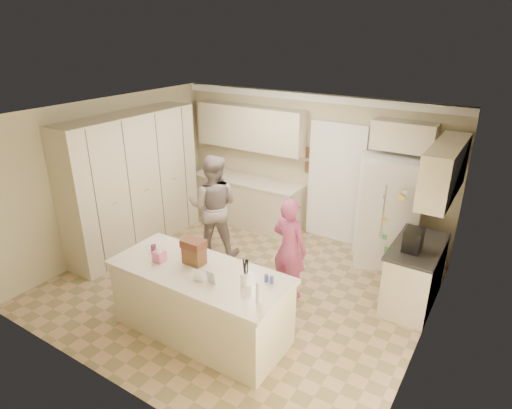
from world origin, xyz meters
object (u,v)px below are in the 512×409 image
Objects in this scene: tissue_box at (159,256)px; teen_girl at (289,248)px; utensil_crock at (246,278)px; teen_boy at (213,206)px; dollhouse_body at (194,255)px; coffee_maker at (413,240)px; refrigerator at (386,211)px; island_base at (201,303)px.

tissue_box is 0.09× the size of teen_girl.
utensil_crock is at bearing 7.13° from tissue_box.
utensil_crock is 0.09× the size of teen_boy.
utensil_crock is 0.58× the size of dollhouse_body.
coffee_maker is 2.84m from dollhouse_body.
coffee_maker is 0.17× the size of teen_boy.
refrigerator is 0.82× the size of island_base.
island_base is at bearing 97.91° from teen_boy.
teen_boy reaches higher than teen_girl.
dollhouse_body is at bearing 69.06° from teen_girl.
teen_girl is at bearing 61.85° from dollhouse_body.
teen_boy is (-2.51, -1.27, -0.02)m from refrigerator.
utensil_crock is at bearing 102.87° from teen_girl.
teen_boy is at bearing 120.73° from dollhouse_body.
teen_boy is at bearing 136.28° from utensil_crock.
teen_girl reaches higher than coffee_maker.
coffee_maker reaches higher than utensil_crock.
utensil_crock is at bearing 111.32° from teen_boy.
dollhouse_body is 1.93m from teen_boy.
utensil_crock is 1.07× the size of tissue_box.
utensil_crock is at bearing -127.12° from coffee_maker.
dollhouse_body is (-1.52, -2.93, 0.14)m from refrigerator.
refrigerator is 3.36m from island_base.
dollhouse_body is 0.15× the size of teen_boy.
utensil_crock is at bearing -3.58° from dollhouse_body.
tissue_box is 0.45m from dollhouse_body.
island_base is at bearing -175.60° from utensil_crock.
refrigerator is at bearing -109.77° from teen_girl.
dollhouse_body reaches higher than utensil_crock.
coffee_maker is (0.68, -1.13, 0.17)m from refrigerator.
tissue_box is (-1.20, -0.15, -0.00)m from utensil_crock.
dollhouse_body is 0.17× the size of teen_girl.
tissue_box is at bearing -169.70° from island_base.
teen_girl is (0.67, 1.25, -0.28)m from dollhouse_body.
utensil_crock is (0.65, 0.05, 0.56)m from island_base.
refrigerator is 3.07m from utensil_crock.
refrigerator is at bearing 120.84° from coffee_maker.
island_base is at bearing 76.17° from teen_girl.
refrigerator is 1.20× the size of teen_girl.
refrigerator is 1.89m from teen_girl.
utensil_crock is 0.80m from dollhouse_body.
teen_girl is (-1.53, -0.55, -0.32)m from coffee_maker.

